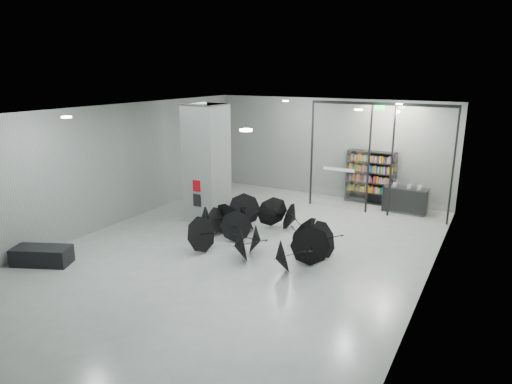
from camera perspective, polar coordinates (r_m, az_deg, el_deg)
The scene contains 10 objects.
room at distance 12.17m, azimuth -2.22°, elevation 4.77°, with size 14.00×14.02×4.01m.
column at distance 15.32m, azimuth -6.30°, elevation 3.64°, with size 1.20×1.20×4.00m, color slate.
fire_cabinet at distance 14.98m, azimuth -7.59°, elevation 0.78°, with size 0.28×0.04×0.38m, color #A50A07.
info_panel at distance 15.11m, azimuth -7.53°, elevation -1.05°, with size 0.30×0.03×0.42m, color black.
exit_sign at distance 16.03m, azimuth 15.49°, elevation 10.28°, with size 0.30×0.06×0.15m, color #0CE533.
glass_partition at distance 16.42m, azimuth 15.23°, elevation 4.62°, with size 5.06×0.08×4.00m.
bench at distance 13.42m, azimuth -25.63°, elevation -7.33°, with size 1.51×0.65×0.48m, color black.
bookshelf at distance 17.96m, azimuth 14.40°, elevation 1.81°, with size 1.88×0.38×2.07m, color black, non-canonical shape.
shop_counter at distance 17.30m, azimuth 18.48°, elevation -0.97°, with size 1.54×0.61×0.92m, color black.
umbrella_cluster at distance 13.54m, azimuth 0.42°, elevation -5.30°, with size 4.98×4.37×1.29m.
Camera 1 is at (6.24, -10.21, 5.03)m, focal length 31.36 mm.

